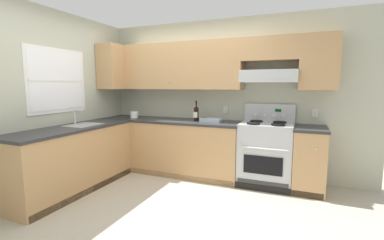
# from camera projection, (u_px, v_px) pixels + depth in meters

# --- Properties ---
(ground_plane) EXTENTS (7.04, 7.04, 0.00)m
(ground_plane) POSITION_uv_depth(u_px,v_px,m) (150.00, 204.00, 3.36)
(ground_plane) COLOR #B2AA99
(wall_back) EXTENTS (4.68, 0.57, 2.55)m
(wall_back) POSITION_uv_depth(u_px,v_px,m) (217.00, 86.00, 4.42)
(wall_back) COLOR #B7BAA3
(wall_back) RESTS_ON ground_plane
(wall_left) EXTENTS (0.47, 4.00, 2.55)m
(wall_left) POSITION_uv_depth(u_px,v_px,m) (64.00, 95.00, 3.99)
(wall_left) COLOR #B7BAA3
(wall_left) RESTS_ON ground_plane
(counter_back_run) EXTENTS (3.60, 0.65, 0.91)m
(counter_back_run) POSITION_uv_depth(u_px,v_px,m) (188.00, 148.00, 4.44)
(counter_back_run) COLOR tan
(counter_back_run) RESTS_ON ground_plane
(counter_left_run) EXTENTS (0.63, 1.91, 1.13)m
(counter_left_run) POSITION_uv_depth(u_px,v_px,m) (73.00, 159.00, 3.77)
(counter_left_run) COLOR tan
(counter_left_run) RESTS_ON ground_plane
(stove) EXTENTS (0.76, 0.62, 1.20)m
(stove) POSITION_uv_depth(u_px,v_px,m) (266.00, 153.00, 3.98)
(stove) COLOR #B7BABC
(stove) RESTS_ON ground_plane
(wine_bottle) EXTENTS (0.08, 0.08, 0.33)m
(wine_bottle) POSITION_uv_depth(u_px,v_px,m) (196.00, 113.00, 4.34)
(wine_bottle) COLOR black
(wine_bottle) RESTS_ON counter_back_run
(bowl) EXTENTS (0.32, 0.22, 0.06)m
(bowl) POSITION_uv_depth(u_px,v_px,m) (211.00, 121.00, 4.24)
(bowl) COLOR #9EADB7
(bowl) RESTS_ON counter_back_run
(paper_towel_roll) EXTENTS (0.13, 0.13, 0.12)m
(paper_towel_roll) POSITION_uv_depth(u_px,v_px,m) (134.00, 115.00, 4.73)
(paper_towel_roll) COLOR white
(paper_towel_roll) RESTS_ON counter_back_run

